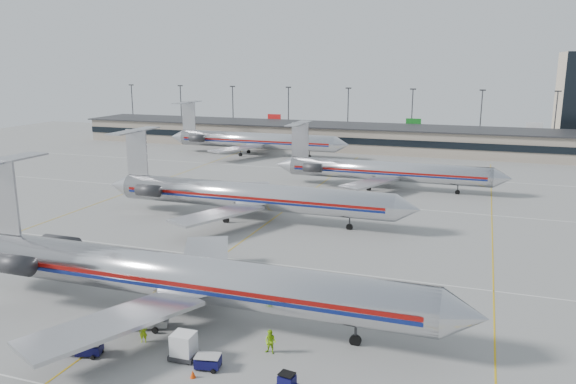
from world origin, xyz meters
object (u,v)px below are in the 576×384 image
at_px(jet_second_row, 246,195).
at_px(tug_center, 61,341).
at_px(jet_foreground, 176,276).
at_px(belt_loader, 145,321).
at_px(uld_container, 184,346).

bearing_deg(jet_second_row, tug_center, -88.00).
distance_m(jet_foreground, belt_loader, 4.58).
relative_size(jet_second_row, belt_loader, 9.74).
height_order(jet_foreground, tug_center, jet_foreground).
bearing_deg(belt_loader, jet_foreground, 41.09).
bearing_deg(jet_foreground, jet_second_row, 102.36).
bearing_deg(uld_container, belt_loader, 147.03).
bearing_deg(tug_center, jet_foreground, 71.54).
relative_size(uld_container, belt_loader, 0.43).
xyz_separation_m(jet_foreground, belt_loader, (-1.46, -2.98, -3.16)).
bearing_deg(jet_foreground, uld_container, -56.50).
relative_size(jet_second_row, tug_center, 19.51).
xyz_separation_m(jet_foreground, jet_second_row, (-6.82, 31.12, -0.22)).
relative_size(jet_foreground, tug_center, 20.68).
height_order(jet_second_row, belt_loader, jet_second_row).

